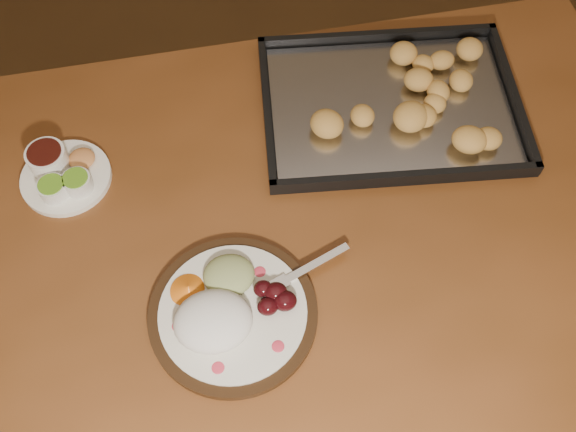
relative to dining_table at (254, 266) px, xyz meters
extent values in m
plane|color=#52371C|center=(-0.03, 0.10, -0.65)|extent=(4.00, 4.00, 0.00)
cube|color=brown|center=(0.00, 0.00, 0.08)|extent=(1.55, 0.99, 0.04)
cylinder|color=#513918|center=(0.65, 0.42, -0.30)|extent=(0.07, 0.07, 0.71)
cylinder|color=black|center=(-0.04, -0.13, 0.10)|extent=(0.26, 0.26, 0.02)
cylinder|color=silver|center=(-0.04, -0.13, 0.11)|extent=(0.23, 0.23, 0.01)
ellipsoid|color=#D13247|center=(-0.07, -0.21, 0.12)|extent=(0.02, 0.02, 0.00)
ellipsoid|color=#D13247|center=(0.02, -0.19, 0.12)|extent=(0.02, 0.02, 0.00)
ellipsoid|color=#D13247|center=(0.01, -0.07, 0.12)|extent=(0.02, 0.02, 0.00)
ellipsoid|color=#D13247|center=(-0.12, -0.14, 0.12)|extent=(0.02, 0.02, 0.00)
ellipsoid|color=white|center=(-0.07, -0.14, 0.13)|extent=(0.15, 0.14, 0.05)
ellipsoid|color=#3F090F|center=(0.01, -0.13, 0.13)|extent=(0.03, 0.03, 0.03)
ellipsoid|color=#3F090F|center=(0.03, -0.11, 0.13)|extent=(0.03, 0.03, 0.03)
ellipsoid|color=#3F090F|center=(0.01, -0.10, 0.13)|extent=(0.03, 0.03, 0.03)
ellipsoid|color=#3F090F|center=(0.04, -0.13, 0.13)|extent=(0.03, 0.03, 0.03)
ellipsoid|color=tan|center=(-0.04, -0.07, 0.12)|extent=(0.10, 0.10, 0.03)
cone|color=orange|center=(-0.10, -0.08, 0.12)|extent=(0.08, 0.08, 0.03)
cube|color=white|center=(0.09, -0.07, 0.12)|extent=(0.12, 0.06, 0.00)
cube|color=white|center=(0.03, -0.09, 0.12)|extent=(0.04, 0.03, 0.00)
cylinder|color=white|center=(0.02, -0.11, 0.12)|extent=(0.03, 0.01, 0.00)
cylinder|color=white|center=(0.01, -0.10, 0.12)|extent=(0.03, 0.01, 0.00)
cylinder|color=white|center=(0.01, -0.10, 0.12)|extent=(0.03, 0.01, 0.00)
cylinder|color=white|center=(0.01, -0.09, 0.12)|extent=(0.03, 0.01, 0.00)
cylinder|color=white|center=(-0.31, 0.16, 0.10)|extent=(0.16, 0.16, 0.01)
cylinder|color=white|center=(-0.32, 0.13, 0.12)|extent=(0.05, 0.05, 0.03)
cylinder|color=#5D9A1E|center=(-0.32, 0.13, 0.14)|extent=(0.04, 0.04, 0.00)
cylinder|color=white|center=(-0.28, 0.14, 0.12)|extent=(0.05, 0.05, 0.03)
cylinder|color=#5D9A1E|center=(-0.28, 0.14, 0.14)|extent=(0.04, 0.04, 0.00)
cylinder|color=white|center=(-0.33, 0.19, 0.13)|extent=(0.07, 0.07, 0.04)
cylinder|color=black|center=(-0.33, 0.19, 0.15)|extent=(0.06, 0.06, 0.00)
ellipsoid|color=#D19049|center=(-0.28, 0.19, 0.12)|extent=(0.05, 0.05, 0.02)
cube|color=black|center=(0.28, 0.24, 0.10)|extent=(0.49, 0.37, 0.01)
cube|color=black|center=(0.29, 0.41, 0.12)|extent=(0.47, 0.04, 0.02)
cube|color=black|center=(0.28, 0.08, 0.12)|extent=(0.47, 0.04, 0.02)
cube|color=black|center=(0.51, 0.23, 0.12)|extent=(0.03, 0.34, 0.02)
cube|color=black|center=(0.06, 0.26, 0.12)|extent=(0.03, 0.34, 0.02)
cube|color=#B1B0B5|center=(0.28, 0.24, 0.11)|extent=(0.45, 0.34, 0.00)
ellipsoid|color=gold|center=(0.34, 0.24, 0.13)|extent=(0.05, 0.05, 0.04)
ellipsoid|color=gold|center=(0.40, 0.27, 0.13)|extent=(0.07, 0.07, 0.04)
ellipsoid|color=gold|center=(0.34, 0.32, 0.13)|extent=(0.07, 0.07, 0.04)
ellipsoid|color=gold|center=(0.32, 0.30, 0.13)|extent=(0.06, 0.06, 0.04)
ellipsoid|color=gold|center=(0.27, 0.33, 0.13)|extent=(0.06, 0.06, 0.04)
ellipsoid|color=gold|center=(0.25, 0.28, 0.13)|extent=(0.07, 0.07, 0.04)
ellipsoid|color=gold|center=(0.17, 0.28, 0.13)|extent=(0.07, 0.07, 0.04)
ellipsoid|color=gold|center=(0.20, 0.25, 0.13)|extent=(0.05, 0.05, 0.04)
ellipsoid|color=gold|center=(0.15, 0.23, 0.13)|extent=(0.07, 0.07, 0.04)
ellipsoid|color=gold|center=(0.22, 0.18, 0.13)|extent=(0.07, 0.07, 0.04)
ellipsoid|color=gold|center=(0.27, 0.20, 0.13)|extent=(0.06, 0.06, 0.04)
ellipsoid|color=gold|center=(0.31, 0.17, 0.13)|extent=(0.06, 0.06, 0.04)
ellipsoid|color=gold|center=(0.33, 0.16, 0.13)|extent=(0.07, 0.07, 0.04)
ellipsoid|color=gold|center=(0.41, 0.21, 0.13)|extent=(0.07, 0.07, 0.04)
camera|label=1|loc=(-0.01, -0.50, 1.03)|focal=40.00mm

